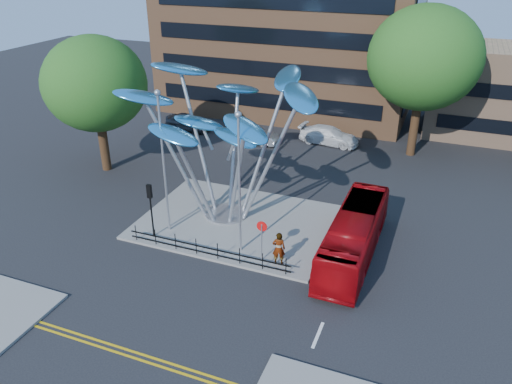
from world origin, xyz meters
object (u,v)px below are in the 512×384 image
at_px(red_bus, 354,235).
at_px(parked_car_mid, 252,135).
at_px(traffic_light_island, 150,199).
at_px(leaf_sculpture, 224,115).
at_px(street_lamp_left, 163,151).
at_px(no_entry_sign_island, 262,234).
at_px(tree_left, 95,84).
at_px(street_lamp_right, 239,172).
at_px(parked_car_right, 329,135).
at_px(parked_car_left, 188,122).
at_px(tree_right, 424,58).
at_px(pedestrian, 279,248).

xyz_separation_m(red_bus, parked_car_mid, (-12.06, 14.63, -0.58)).
bearing_deg(traffic_light_island, leaf_sculpture, 54.96).
xyz_separation_m(street_lamp_left, no_entry_sign_island, (6.50, -0.98, -3.54)).
bearing_deg(parked_car_mid, tree_left, 138.17).
relative_size(street_lamp_right, parked_car_right, 1.57).
bearing_deg(parked_car_left, traffic_light_island, -148.32).
distance_m(tree_left, no_entry_sign_island, 18.35).
distance_m(traffic_light_island, parked_car_mid, 17.21).
xyz_separation_m(tree_right, pedestrian, (-5.00, -19.50, -6.90)).
distance_m(tree_right, street_lamp_right, 20.64).
distance_m(street_lamp_left, street_lamp_right, 5.03).
xyz_separation_m(street_lamp_left, red_bus, (11.10, 1.48, -3.99)).
bearing_deg(street_lamp_left, red_bus, 7.59).
height_order(tree_left, traffic_light_island, tree_left).
bearing_deg(pedestrian, street_lamp_right, -26.93).
distance_m(street_lamp_right, red_bus, 7.42).
distance_m(street_lamp_right, parked_car_right, 19.41).
relative_size(street_lamp_right, no_entry_sign_island, 3.39).
relative_size(street_lamp_left, parked_car_right, 1.66).
bearing_deg(tree_right, street_lamp_left, -124.05).
relative_size(tree_left, pedestrian, 5.23).
bearing_deg(parked_car_left, red_bus, -120.15).
relative_size(leaf_sculpture, no_entry_sign_island, 5.19).
xyz_separation_m(no_entry_sign_island, parked_car_right, (-1.06, 19.40, -1.05)).
distance_m(leaf_sculpture, parked_car_right, 16.69).
relative_size(street_lamp_left, no_entry_sign_island, 3.59).
bearing_deg(parked_car_right, parked_car_left, 100.18).
bearing_deg(parked_car_mid, street_lamp_right, -160.46).
bearing_deg(parked_car_right, no_entry_sign_island, -172.08).
height_order(parked_car_left, parked_car_mid, parked_car_mid).
bearing_deg(parked_car_right, traffic_light_island, 167.78).
height_order(no_entry_sign_island, parked_car_right, no_entry_sign_island).
bearing_deg(street_lamp_right, pedestrian, -11.31).
bearing_deg(street_lamp_right, no_entry_sign_island, -17.87).
relative_size(pedestrian, parked_car_left, 0.44).
height_order(traffic_light_island, red_bus, traffic_light_island).
height_order(red_bus, parked_car_right, red_bus).
bearing_deg(leaf_sculpture, tree_right, 56.69).
xyz_separation_m(tree_right, leaf_sculpture, (-10.07, -15.32, -1.16)).
bearing_deg(leaf_sculpture, parked_car_right, 78.84).
bearing_deg(red_bus, parked_car_left, 141.09).
xyz_separation_m(leaf_sculpture, parked_car_mid, (-3.39, 12.93, -6.09)).
distance_m(street_lamp_left, pedestrian, 8.66).
relative_size(street_lamp_right, parked_car_mid, 1.75).
bearing_deg(tree_left, pedestrian, -23.81).
distance_m(tree_right, red_bus, 18.34).
xyz_separation_m(tree_left, street_lamp_right, (14.50, -7.00, -1.70)).
bearing_deg(red_bus, street_lamp_left, -171.96).
xyz_separation_m(tree_left, no_entry_sign_island, (16.00, -7.48, -4.98)).
relative_size(street_lamp_left, parked_car_mid, 1.86).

